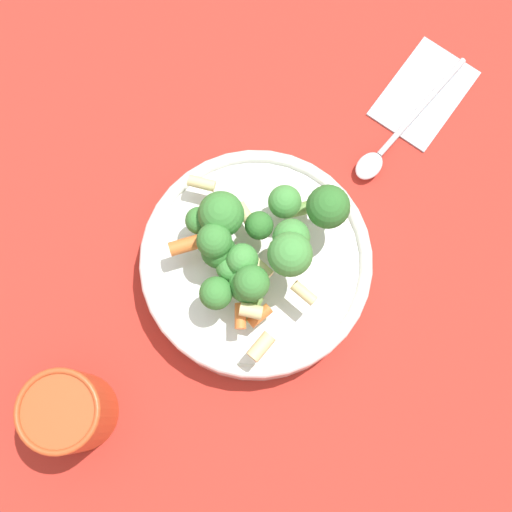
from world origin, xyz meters
name	(u,v)px	position (x,y,z in m)	size (l,w,h in m)	color
ground_plane	(256,269)	(0.00, 0.00, 0.00)	(3.00, 3.00, 0.00)	#B72D23
bowl	(256,264)	(0.00, 0.00, 0.03)	(0.24, 0.24, 0.05)	white
pasta_salad	(256,244)	(0.01, 0.00, 0.10)	(0.20, 0.18, 0.09)	#8CB766
cup	(69,412)	(-0.10, 0.22, 0.05)	(0.08, 0.08, 0.09)	#CC4C23
napkin	(424,93)	(0.15, -0.24, 0.00)	(0.14, 0.14, 0.01)	#B2BCC6
spoon	(393,139)	(0.10, -0.19, 0.01)	(0.12, 0.17, 0.01)	silver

